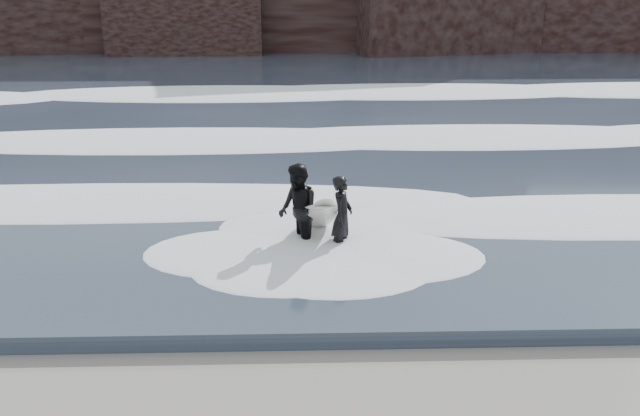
{
  "coord_description": "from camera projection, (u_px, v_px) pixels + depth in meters",
  "views": [
    {
      "loc": [
        -0.73,
        -6.49,
        5.42
      ],
      "look_at": [
        -0.32,
        6.84,
        1.0
      ],
      "focal_mm": 40.0,
      "sensor_mm": 36.0,
      "label": 1
    }
  ],
  "objects": [
    {
      "name": "sea",
      "position": [
        312.0,
        84.0,
        35.36
      ],
      "size": [
        90.0,
        52.0,
        0.3
      ],
      "primitive_type": "cube",
      "color": "#2B3647",
      "rests_on": "ground"
    },
    {
      "name": "foam_near",
      "position": [
        331.0,
        203.0,
        16.3
      ],
      "size": [
        60.0,
        3.2,
        0.2
      ],
      "primitive_type": "ellipsoid",
      "color": "white",
      "rests_on": "sea"
    },
    {
      "name": "foam_mid",
      "position": [
        321.0,
        136.0,
        22.94
      ],
      "size": [
        60.0,
        4.0,
        0.24
      ],
      "primitive_type": "ellipsoid",
      "color": "white",
      "rests_on": "sea"
    },
    {
      "name": "foam_far",
      "position": [
        314.0,
        91.0,
        31.47
      ],
      "size": [
        60.0,
        4.8,
        0.3
      ],
      "primitive_type": "ellipsoid",
      "color": "white",
      "rests_on": "sea"
    },
    {
      "name": "surfer_left",
      "position": [
        336.0,
        216.0,
        14.07
      ],
      "size": [
        1.03,
        1.95,
        1.66
      ],
      "color": "black",
      "rests_on": "ground"
    },
    {
      "name": "surfer_right",
      "position": [
        300.0,
        210.0,
        14.11
      ],
      "size": [
        1.27,
        2.15,
        1.87
      ],
      "color": "black",
      "rests_on": "ground"
    }
  ]
}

